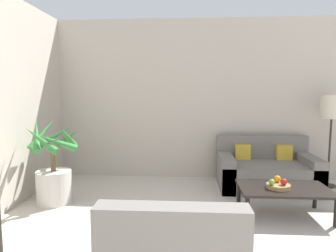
{
  "coord_description": "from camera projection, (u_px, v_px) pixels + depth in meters",
  "views": [
    {
      "loc": [
        -1.17,
        0.73,
        1.47
      ],
      "look_at": [
        -1.44,
        4.92,
        1.0
      ],
      "focal_mm": 32.0,
      "sensor_mm": 36.0,
      "label": 1
    }
  ],
  "objects": [
    {
      "name": "sofa_loveseat",
      "position": [
        266.0,
        171.0,
        4.66
      ],
      "size": [
        1.46,
        0.88,
        0.77
      ],
      "color": "slate",
      "rests_on": "ground_plane"
    },
    {
      "name": "coffee_table",
      "position": [
        284.0,
        191.0,
        3.56
      ],
      "size": [
        1.05,
        0.64,
        0.35
      ],
      "color": "black",
      "rests_on": "ground_plane"
    },
    {
      "name": "ottoman",
      "position": [
        171.0,
        229.0,
        2.86
      ],
      "size": [
        0.68,
        0.45,
        0.35
      ],
      "color": "slate",
      "rests_on": "ground_plane"
    },
    {
      "name": "wall_back",
      "position": [
        256.0,
        100.0,
        5.05
      ],
      "size": [
        8.36,
        0.06,
        2.7
      ],
      "color": "#BCB2A3",
      "rests_on": "ground_plane"
    },
    {
      "name": "orange_fruit",
      "position": [
        277.0,
        179.0,
        3.6
      ],
      "size": [
        0.08,
        0.08,
        0.08
      ],
      "color": "orange",
      "rests_on": "fruit_bowl"
    },
    {
      "name": "fruit_bowl",
      "position": [
        278.0,
        186.0,
        3.52
      ],
      "size": [
        0.27,
        0.27,
        0.05
      ],
      "color": "#997A4C",
      "rests_on": "coffee_table"
    },
    {
      "name": "potted_palm",
      "position": [
        54.0,
        173.0,
        3.97
      ],
      "size": [
        0.69,
        0.76,
        1.14
      ],
      "color": "beige",
      "rests_on": "ground_plane"
    },
    {
      "name": "apple_red",
      "position": [
        284.0,
        182.0,
        3.48
      ],
      "size": [
        0.08,
        0.08,
        0.08
      ],
      "color": "red",
      "rests_on": "fruit_bowl"
    },
    {
      "name": "apple_green",
      "position": [
        272.0,
        182.0,
        3.49
      ],
      "size": [
        0.07,
        0.07,
        0.07
      ],
      "color": "olive",
      "rests_on": "fruit_bowl"
    },
    {
      "name": "floor_lamp",
      "position": [
        332.0,
        110.0,
        4.58
      ],
      "size": [
        0.35,
        0.35,
        1.43
      ],
      "color": "#2D2823",
      "rests_on": "ground_plane"
    }
  ]
}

